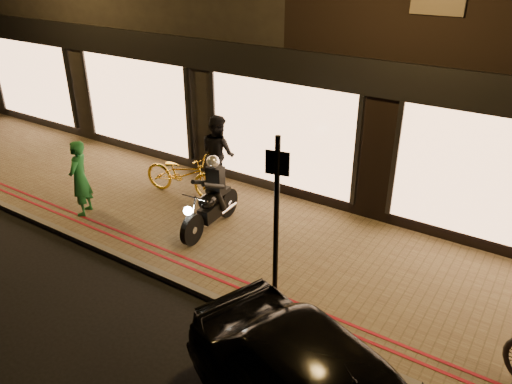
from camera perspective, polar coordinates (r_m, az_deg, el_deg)
ground at (r=9.22m, az=-10.22°, el=-10.14°), size 90.00×90.00×0.00m
sidewalk at (r=10.45m, az=-2.84°, el=-4.52°), size 50.00×4.00×0.12m
kerb_stone at (r=9.21m, az=-10.04°, el=-9.69°), size 50.00×0.14×0.12m
red_kerb_lines at (r=9.47m, az=-8.03°, el=-7.93°), size 50.00×0.26×0.01m
motorcycle at (r=10.17m, az=-5.13°, el=-1.15°), size 0.60×1.94×1.59m
sign_post at (r=7.31m, az=2.32°, el=-3.35°), size 0.35×0.10×3.00m
bicycle_gold at (r=11.73m, az=-8.40°, el=2.05°), size 2.06×0.96×1.04m
person_green at (r=11.28m, az=-19.50°, el=1.49°), size 0.62×0.72×1.67m
person_dark at (r=11.74m, az=-4.36°, el=4.44°), size 1.09×0.97×1.85m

